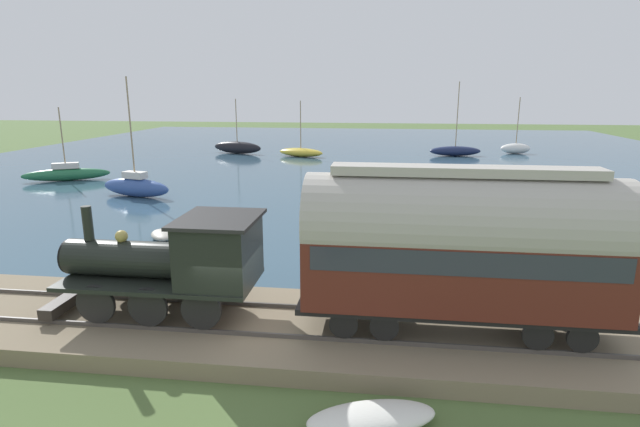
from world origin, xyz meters
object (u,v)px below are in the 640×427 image
passenger_coach (460,244)px  beached_dinghy (372,418)px  sailboat_white (516,148)px  rowboat_near_shore (162,235)px  steam_locomotive (181,258)px  sailboat_black (237,147)px  sailboat_navy (455,151)px  rowboat_far_out (341,235)px  sailboat_yellow (301,152)px  sailboat_green (66,174)px  sailboat_blue (136,186)px

passenger_coach → beached_dinghy: size_ratio=2.82×
sailboat_white → rowboat_near_shore: 44.89m
passenger_coach → beached_dinghy: (-3.66, 2.14, -2.81)m
steam_locomotive → passenger_coach: 7.75m
passenger_coach → rowboat_near_shore: size_ratio=4.09×
rowboat_near_shore → sailboat_black: bearing=67.1°
sailboat_navy → beached_dinghy: size_ratio=2.63×
passenger_coach → rowboat_far_out: size_ratio=2.78×
steam_locomotive → rowboat_near_shore: size_ratio=2.96×
sailboat_yellow → sailboat_navy: bearing=-62.9°
sailboat_green → sailboat_black: sailboat_black is taller
sailboat_green → steam_locomotive: bearing=-167.3°
steam_locomotive → sailboat_navy: sailboat_navy is taller
passenger_coach → steam_locomotive: bearing=90.0°
passenger_coach → sailboat_yellow: 41.91m
sailboat_black → beached_dinghy: 48.74m
sailboat_blue → sailboat_black: sailboat_blue is taller
sailboat_black → rowboat_far_out: bearing=-139.4°
sailboat_green → sailboat_black: (18.91, -8.38, 0.13)m
rowboat_far_out → sailboat_green: bearing=92.7°
sailboat_green → beached_dinghy: sailboat_green is taller
passenger_coach → sailboat_black: 46.19m
sailboat_navy → sailboat_white: bearing=-73.4°
sailboat_white → sailboat_black: sailboat_white is taller
steam_locomotive → sailboat_yellow: sailboat_yellow is taller
sailboat_yellow → sailboat_green: bearing=154.6°
sailboat_blue → sailboat_navy: size_ratio=0.99×
sailboat_black → rowboat_near_shore: 33.81m
sailboat_yellow → rowboat_far_out: size_ratio=1.95×
sailboat_white → passenger_coach: bearing=159.6°
sailboat_black → rowboat_far_out: sailboat_black is taller
sailboat_yellow → rowboat_near_shore: size_ratio=2.85×
sailboat_black → rowboat_far_out: size_ratio=2.04×
sailboat_green → rowboat_near_shore: 20.35m
sailboat_green → rowboat_near_shore: sailboat_green is taller
steam_locomotive → sailboat_green: size_ratio=0.99×
sailboat_blue → beached_dinghy: 27.31m
sailboat_blue → rowboat_near_shore: (-9.23, -5.99, -0.51)m
rowboat_near_shore → beached_dinghy: size_ratio=0.69×
sailboat_blue → rowboat_near_shore: size_ratio=3.78×
beached_dinghy → sailboat_green: bearing=42.6°
sailboat_navy → sailboat_yellow: (-2.73, 16.66, -0.08)m
passenger_coach → sailboat_black: sailboat_black is taller
sailboat_white → sailboat_navy: (-2.94, 7.06, -0.05)m
passenger_coach → sailboat_green: size_ratio=1.36×
sailboat_white → sailboat_green: size_ratio=1.01×
sailboat_white → rowboat_far_out: size_ratio=2.05×
sailboat_black → sailboat_green: bearing=172.3°
sailboat_yellow → sailboat_black: (1.85, 7.62, 0.21)m
steam_locomotive → sailboat_white: (46.05, -20.49, -1.68)m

